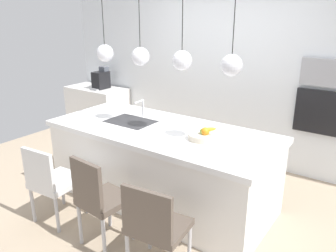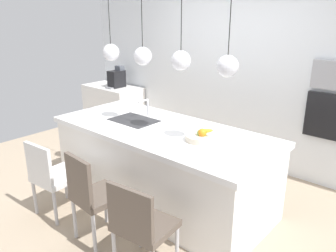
# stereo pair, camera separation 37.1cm
# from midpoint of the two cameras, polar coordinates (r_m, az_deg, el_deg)

# --- Properties ---
(floor) EXTENTS (6.60, 6.60, 0.00)m
(floor) POSITION_cam_midpoint_polar(r_m,az_deg,el_deg) (4.17, 1.55, -12.16)
(floor) COLOR tan
(floor) RESTS_ON ground
(back_wall) EXTENTS (6.00, 0.10, 2.60)m
(back_wall) POSITION_cam_midpoint_polar(r_m,az_deg,el_deg) (5.03, 13.94, 8.59)
(back_wall) COLOR white
(back_wall) RESTS_ON ground
(kitchen_island) EXTENTS (2.62, 1.14, 0.90)m
(kitchen_island) POSITION_cam_midpoint_polar(r_m,az_deg,el_deg) (3.96, 1.61, -6.56)
(kitchen_island) COLOR white
(kitchen_island) RESTS_ON ground
(sink_basin) EXTENTS (0.56, 0.40, 0.02)m
(sink_basin) POSITION_cam_midpoint_polar(r_m,az_deg,el_deg) (4.08, -3.20, 0.88)
(sink_basin) COLOR #2D2D30
(sink_basin) RESTS_ON kitchen_island
(faucet) EXTENTS (0.02, 0.17, 0.22)m
(faucet) POSITION_cam_midpoint_polar(r_m,az_deg,el_deg) (4.18, -1.19, 3.48)
(faucet) COLOR silver
(faucet) RESTS_ON kitchen_island
(fruit_bowl) EXTENTS (0.30, 0.30, 0.15)m
(fruit_bowl) POSITION_cam_midpoint_polar(r_m,az_deg,el_deg) (3.45, 8.59, -1.85)
(fruit_bowl) COLOR beige
(fruit_bowl) RESTS_ON kitchen_island
(side_counter) EXTENTS (1.10, 0.60, 0.84)m
(side_counter) POSITION_cam_midpoint_polar(r_m,az_deg,el_deg) (6.42, -7.60, 3.03)
(side_counter) COLOR white
(side_counter) RESTS_ON ground
(coffee_machine) EXTENTS (0.20, 0.35, 0.38)m
(coffee_machine) POSITION_cam_midpoint_polar(r_m,az_deg,el_deg) (6.19, -6.97, 7.98)
(coffee_machine) COLOR black
(coffee_machine) RESTS_ON side_counter
(microwave) EXTENTS (0.54, 0.08, 0.34)m
(microwave) POSITION_cam_midpoint_polar(r_m,az_deg,el_deg) (4.50, 28.74, 7.47)
(microwave) COLOR #9E9EA3
(microwave) RESTS_ON back_wall
(oven) EXTENTS (0.56, 0.08, 0.56)m
(oven) POSITION_cam_midpoint_polar(r_m,az_deg,el_deg) (4.60, 27.77, 1.39)
(oven) COLOR black
(oven) RESTS_ON back_wall
(chair_near) EXTENTS (0.47, 0.51, 0.87)m
(chair_near) POSITION_cam_midpoint_polar(r_m,az_deg,el_deg) (3.81, -16.27, -7.93)
(chair_near) COLOR silver
(chair_near) RESTS_ON ground
(chair_middle) EXTENTS (0.44, 0.45, 0.93)m
(chair_middle) POSITION_cam_midpoint_polar(r_m,az_deg,el_deg) (3.28, -9.49, -11.25)
(chair_middle) COLOR brown
(chair_middle) RESTS_ON ground
(chair_far) EXTENTS (0.52, 0.47, 0.86)m
(chair_far) POSITION_cam_midpoint_polar(r_m,az_deg,el_deg) (2.90, -0.89, -16.20)
(chair_far) COLOR brown
(chair_far) RESTS_ON ground
(pendant_light_left) EXTENTS (0.20, 0.20, 0.80)m
(pendant_light_left) POSITION_cam_midpoint_polar(r_m,az_deg,el_deg) (4.17, -7.08, 12.25)
(pendant_light_left) COLOR silver
(pendant_light_center_left) EXTENTS (0.20, 0.20, 0.80)m
(pendant_light_center_left) POSITION_cam_midpoint_polar(r_m,az_deg,el_deg) (3.78, -1.45, 11.73)
(pendant_light_center_left) COLOR silver
(pendant_light_center_right) EXTENTS (0.20, 0.20, 0.80)m
(pendant_light_center_right) POSITION_cam_midpoint_polar(r_m,az_deg,el_deg) (3.44, 5.34, 10.95)
(pendant_light_center_right) COLOR silver
(pendant_light_right) EXTENTS (0.20, 0.20, 0.80)m
(pendant_light_right) POSITION_cam_midpoint_polar(r_m,az_deg,el_deg) (3.16, 13.43, 9.81)
(pendant_light_right) COLOR silver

